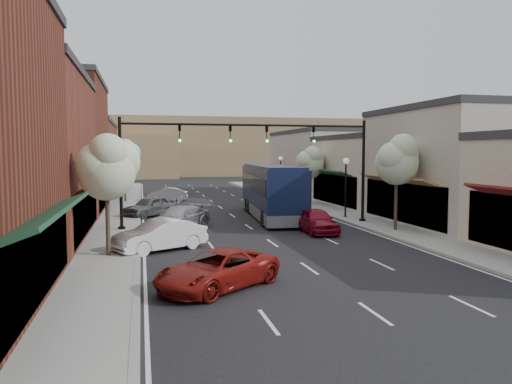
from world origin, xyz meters
TOP-DOWN VIEW (x-y plane):
  - ground at (0.00, 0.00)m, footprint 160.00×160.00m
  - sidewalk_left at (-8.40, 18.50)m, footprint 2.80×73.00m
  - sidewalk_right at (8.40, 18.50)m, footprint 2.80×73.00m
  - curb_left at (-7.00, 18.50)m, footprint 0.25×73.00m
  - curb_right at (7.00, 18.50)m, footprint 0.25×73.00m
  - bldg_left_midnear at (-14.23, 6.00)m, footprint 10.14×14.10m
  - bldg_left_midfar at (-14.24, 20.00)m, footprint 10.14×14.10m
  - bldg_left_far at (-14.22, 36.00)m, footprint 10.14×18.10m
  - bldg_right_midnear at (13.72, 6.00)m, footprint 9.14×12.10m
  - bldg_right_midfar at (13.70, 18.00)m, footprint 9.14×12.10m
  - bldg_right_far at (13.71, 32.00)m, footprint 9.14×16.10m
  - hill_far at (0.00, 90.00)m, footprint 120.00×30.00m
  - hill_near at (-25.00, 78.00)m, footprint 50.00×20.00m
  - signal_mast_right at (5.62, 8.00)m, footprint 8.22×0.46m
  - signal_mast_left at (-5.62, 8.00)m, footprint 8.22×0.46m
  - tree_right_near at (8.35, 3.94)m, footprint 2.85×2.65m
  - tree_right_far at (8.35, 19.94)m, footprint 2.85×2.65m
  - tree_left_near at (-8.25, -0.06)m, footprint 2.85×2.65m
  - tree_left_far at (-8.25, 25.94)m, footprint 2.85×2.65m
  - lamp_post_near at (7.80, 10.50)m, footprint 0.44×0.44m
  - lamp_post_far at (7.80, 28.00)m, footprint 0.44×0.44m
  - coach_bus at (2.58, 12.04)m, footprint 3.81×12.98m
  - red_hatchback at (3.47, 4.74)m, footprint 1.81×4.40m
  - parked_car_a at (-4.20, -6.20)m, footprint 5.28×4.82m
  - parked_car_b at (-5.92, 1.24)m, footprint 4.88×3.66m
  - parked_car_c at (-4.54, 7.78)m, footprint 4.84×5.26m
  - parked_car_d at (-6.15, 14.93)m, footprint 4.53×4.42m
  - parked_car_e at (-4.45, 26.48)m, footprint 4.33×2.01m

SIDE VIEW (x-z plane):
  - ground at x=0.00m, z-range 0.00..0.00m
  - curb_left at x=-7.00m, z-range -0.01..0.16m
  - curb_right at x=7.00m, z-range -0.01..0.16m
  - sidewalk_left at x=-8.40m, z-range 0.00..0.15m
  - sidewalk_right at x=8.40m, z-range 0.00..0.15m
  - parked_car_a at x=-4.20m, z-range 0.00..1.37m
  - parked_car_e at x=-4.45m, z-range 0.00..1.38m
  - parked_car_c at x=-4.54m, z-range 0.00..1.48m
  - red_hatchback at x=3.47m, z-range 0.00..1.49m
  - parked_car_d at x=-6.15m, z-range 0.00..1.54m
  - parked_car_b at x=-5.92m, z-range 0.00..1.54m
  - coach_bus at x=2.58m, z-range 0.07..3.98m
  - lamp_post_near at x=7.80m, z-range 0.79..5.23m
  - lamp_post_far at x=7.80m, z-range 0.79..5.23m
  - bldg_right_midfar at x=13.70m, z-range -0.03..6.37m
  - bldg_right_far at x=13.71m, z-range -0.04..7.36m
  - bldg_right_midnear at x=13.72m, z-range -0.04..7.86m
  - tree_right_far at x=8.35m, z-range 1.28..6.70m
  - hill_near at x=-25.00m, z-range 0.00..8.00m
  - bldg_left_far at x=-14.22m, z-range -0.04..8.36m
  - tree_left_near at x=-8.25m, z-range 1.38..7.07m
  - tree_right_near at x=8.35m, z-range 1.47..7.43m
  - tree_left_far at x=-8.25m, z-range 1.54..7.67m
  - signal_mast_right at x=5.62m, z-range 1.12..8.12m
  - signal_mast_left at x=-5.62m, z-range 1.12..8.12m
  - bldg_left_midnear at x=-14.23m, z-range -0.04..9.36m
  - bldg_left_midfar at x=-14.24m, z-range -0.05..10.85m
  - hill_far at x=0.00m, z-range 0.00..12.00m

